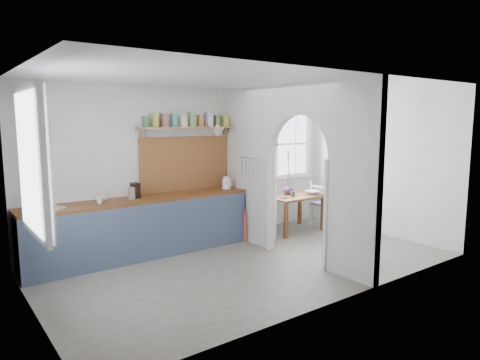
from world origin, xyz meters
TOP-DOWN VIEW (x-y plane):
  - floor at (0.00, 0.00)m, footprint 5.80×3.20m
  - ceiling at (0.00, 0.00)m, footprint 5.80×3.20m
  - walls at (0.00, 0.00)m, footprint 5.81×3.21m
  - partition at (0.70, 0.06)m, footprint 0.12×3.20m
  - kitchen_window at (-2.87, 0.00)m, footprint 0.10×1.16m
  - nook_window at (1.80, 1.56)m, footprint 1.76×0.10m
  - counter at (-1.13, 1.33)m, footprint 3.50×0.60m
  - sink at (-2.43, 1.30)m, footprint 0.40×0.40m
  - backsplash at (-0.20, 1.58)m, footprint 1.65×0.03m
  - shelf at (-0.21, 1.49)m, footprint 1.75×0.20m
  - pendant_lamp at (0.15, 1.15)m, footprint 0.26×0.26m
  - utensil_rail at (0.61, 0.90)m, footprint 0.02×0.50m
  - dining_table at (1.77, 1.03)m, footprint 1.10×0.75m
  - chair_left at (0.93, 1.00)m, footprint 0.50×0.50m
  - chair_right at (2.54, 0.97)m, footprint 0.41×0.41m
  - kettle at (0.41, 1.28)m, footprint 0.19×0.16m
  - mug_a at (-1.78, 1.27)m, footprint 0.12×0.12m
  - mug_b at (-1.66, 1.41)m, footprint 0.15×0.15m
  - knife_block at (-1.20, 1.36)m, footprint 0.11×0.15m
  - jar at (-1.27, 1.33)m, footprint 0.14×0.14m
  - towel_magenta at (0.58, 0.98)m, footprint 0.02×0.03m
  - towel_orange at (0.58, 0.95)m, footprint 0.02×0.03m
  - bowl at (2.15, 0.92)m, footprint 0.29×0.29m
  - table_cup at (1.66, 0.94)m, footprint 0.12×0.12m
  - plate at (1.42, 0.93)m, footprint 0.17×0.17m
  - vase at (1.78, 1.18)m, footprint 0.23×0.23m

SIDE VIEW (x-z plane):
  - floor at x=0.00m, z-range -0.01..0.01m
  - towel_orange at x=0.58m, z-range 0.03..0.47m
  - towel_magenta at x=0.58m, z-range -0.01..0.56m
  - dining_table at x=1.77m, z-range 0.00..0.68m
  - chair_right at x=2.54m, z-range 0.00..0.89m
  - counter at x=-1.13m, z-range 0.01..0.91m
  - chair_left at x=0.93m, z-range 0.00..0.97m
  - plate at x=1.42m, z-range 0.68..0.69m
  - bowl at x=2.15m, z-range 0.68..0.74m
  - table_cup at x=1.66m, z-range 0.68..0.78m
  - vase at x=1.78m, z-range 0.68..0.88m
  - sink at x=-2.43m, z-range 0.88..0.90m
  - mug_a at x=-1.78m, z-range 0.90..0.99m
  - mug_b at x=-1.66m, z-range 0.90..0.99m
  - jar at x=-1.27m, z-range 0.90..1.08m
  - kettle at x=0.41m, z-range 0.90..1.11m
  - knife_block at x=-1.20m, z-range 0.90..1.13m
  - walls at x=0.00m, z-range 0.00..2.60m
  - backsplash at x=-0.20m, z-range 0.90..1.80m
  - utensil_rail at x=0.61m, z-range 1.44..1.46m
  - partition at x=0.70m, z-range 0.15..2.75m
  - nook_window at x=1.80m, z-range 0.95..2.25m
  - kitchen_window at x=-2.87m, z-range 0.90..2.40m
  - pendant_lamp at x=0.15m, z-range 1.80..1.96m
  - shelf at x=-0.21m, z-range 1.91..2.12m
  - ceiling at x=0.00m, z-range 2.60..2.60m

